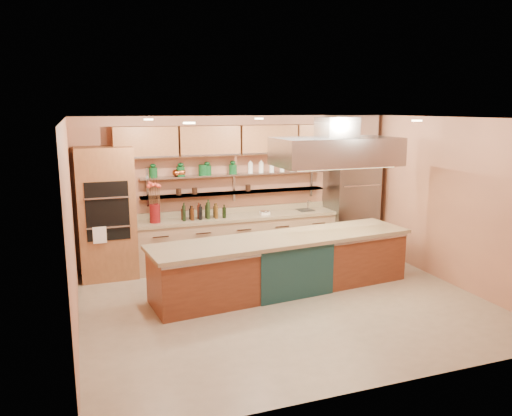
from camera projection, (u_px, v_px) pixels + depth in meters
name	position (u px, v px, depth m)	size (l,w,h in m)	color
floor	(285.00, 304.00, 7.65)	(6.00, 5.00, 0.02)	tan
ceiling	(288.00, 118.00, 7.10)	(6.00, 5.00, 0.02)	black
wall_back	(236.00, 189.00, 9.68)	(6.00, 0.04, 2.80)	#BA7858
wall_front	(383.00, 262.00, 5.07)	(6.00, 0.04, 2.80)	#BA7858
wall_left	(71.00, 231.00, 6.39)	(0.04, 5.00, 2.80)	#BA7858
wall_right	(451.00, 202.00, 8.37)	(0.04, 5.00, 2.80)	#BA7858
oven_stack	(107.00, 213.00, 8.63)	(0.95, 0.64, 2.30)	#965C36
refrigerator	(351.00, 202.00, 10.20)	(0.95, 0.72, 2.10)	slate
back_counter	(239.00, 239.00, 9.58)	(3.84, 0.64, 0.93)	tan
wall_shelf_lower	(236.00, 193.00, 9.56)	(3.60, 0.26, 0.03)	#A3A5A9
wall_shelf_upper	(236.00, 174.00, 9.49)	(3.60, 0.26, 0.03)	#A3A5A9
upper_cabinets	(239.00, 140.00, 9.33)	(4.60, 0.36, 0.55)	#965C36
range_hood	(336.00, 151.00, 8.08)	(2.00, 1.00, 0.45)	#A3A5A9
ceiling_downlights	(282.00, 120.00, 7.29)	(4.00, 2.80, 0.02)	#FFE5A5
island	(284.00, 264.00, 8.14)	(4.30, 0.93, 0.90)	brown
flower_vase	(155.00, 213.00, 8.88)	(0.19, 0.19, 0.33)	maroon
oil_bottle_cluster	(204.00, 211.00, 9.18)	(0.88, 0.25, 0.28)	black
kitchen_scale	(265.00, 212.00, 9.60)	(0.17, 0.13, 0.10)	white
bar_faucet	(308.00, 205.00, 10.00)	(0.03, 0.03, 0.20)	silver
copper_kettle	(176.00, 173.00, 9.10)	(0.16, 0.16, 0.13)	#B8582A
green_canister	(203.00, 170.00, 9.26)	(0.16, 0.16, 0.20)	#0E451D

